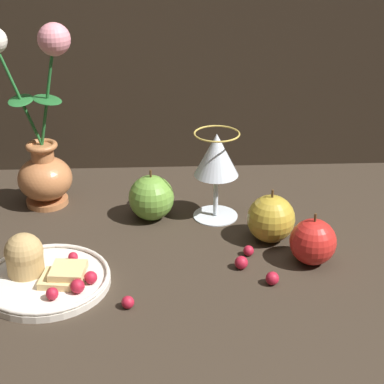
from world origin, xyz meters
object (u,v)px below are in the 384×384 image
at_px(vase, 42,148).
at_px(wine_glass, 216,159).
at_px(plate_with_pastries, 42,272).
at_px(apple_beside_vase, 271,219).
at_px(apple_at_table_edge, 151,198).
at_px(apple_near_glass, 313,242).

bearing_deg(vase, wine_glass, -12.20).
distance_m(plate_with_pastries, apple_beside_vase, 0.35).
relative_size(wine_glass, apple_beside_vase, 1.72).
xyz_separation_m(vase, apple_at_table_edge, (0.18, -0.06, -0.07)).
bearing_deg(wine_glass, apple_at_table_edge, -179.36).
xyz_separation_m(wine_glass, apple_near_glass, (0.13, -0.15, -0.07)).
xyz_separation_m(vase, wine_glass, (0.29, -0.06, 0.00)).
height_order(wine_glass, apple_beside_vase, wine_glass).
distance_m(wine_glass, apple_beside_vase, 0.13).
bearing_deg(plate_with_pastries, apple_near_glass, 5.52).
height_order(vase, apple_near_glass, vase).
distance_m(wine_glass, apple_at_table_edge, 0.13).
distance_m(vase, plate_with_pastries, 0.27).
bearing_deg(apple_near_glass, apple_beside_vase, 126.91).
bearing_deg(vase, plate_with_pastries, -82.89).
relative_size(plate_with_pastries, apple_at_table_edge, 2.03).
height_order(vase, wine_glass, vase).
relative_size(apple_beside_vase, apple_near_glass, 1.08).
relative_size(vase, apple_near_glass, 3.85).
bearing_deg(wine_glass, apple_beside_vase, -46.16).
xyz_separation_m(apple_near_glass, apple_at_table_edge, (-0.24, 0.15, 0.00)).
relative_size(plate_with_pastries, wine_glass, 1.19).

